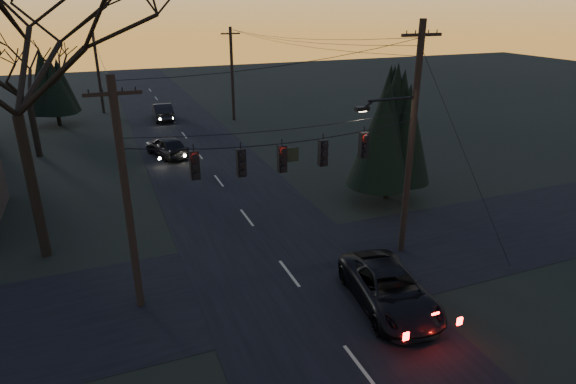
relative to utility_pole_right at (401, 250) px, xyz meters
name	(u,v)px	position (x,y,z in m)	size (l,w,h in m)	color
main_road	(227,192)	(-5.50, 10.00, 0.01)	(8.00, 120.00, 0.02)	black
cross_road	(289,274)	(-5.50, 0.00, 0.01)	(60.00, 7.00, 0.02)	black
utility_pole_right	(401,250)	(0.00, 0.00, 0.00)	(5.00, 0.30, 10.00)	black
utility_pole_left	(141,305)	(-11.50, 0.00, 0.00)	(1.80, 0.30, 8.50)	black
utility_pole_far_r	(234,120)	(0.00, 28.00, 0.00)	(1.80, 0.30, 8.50)	black
utility_pole_far_l	(104,113)	(-11.50, 36.00, 0.00)	(0.30, 0.30, 8.00)	black
span_signal_assembly	(283,156)	(-5.74, 0.00, 5.17)	(11.50, 0.44, 1.68)	black
bare_tree_left	(4,49)	(-15.02, 5.50, 8.90)	(10.63, 10.63, 12.72)	black
evergreen_right	(392,121)	(2.83, 5.69, 4.51)	(4.09, 4.09, 7.82)	black
bare_tree_dist	(25,80)	(-16.47, 22.03, 5.53)	(6.74, 6.74, 7.92)	black
evergreen_dist	(52,82)	(-15.48, 31.93, 3.88)	(3.54, 3.54, 6.57)	black
suv_near	(389,289)	(-2.92, -3.48, 0.72)	(2.40, 5.21, 1.45)	black
sedan_oncoming_a	(167,146)	(-7.69, 18.51, 0.76)	(1.80, 4.47, 1.52)	black
sedan_oncoming_b	(163,112)	(-6.30, 30.61, 0.79)	(1.67, 4.79, 1.58)	black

